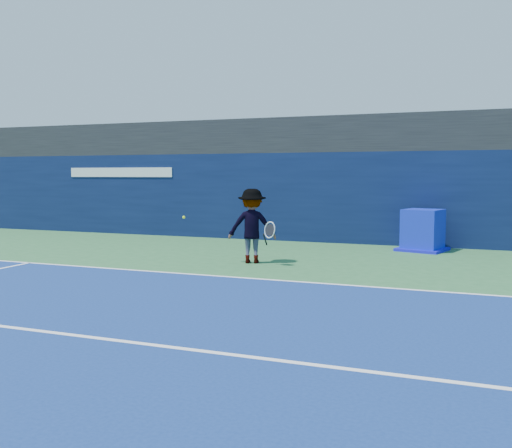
% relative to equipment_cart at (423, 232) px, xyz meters
% --- Properties ---
extents(ground, '(80.00, 80.00, 0.00)m').
position_rel_equipment_cart_xyz_m(ground, '(-4.21, -9.14, -0.56)').
color(ground, '#2C6335').
rests_on(ground, ground).
extents(baseline, '(24.00, 0.10, 0.01)m').
position_rel_equipment_cart_xyz_m(baseline, '(-4.21, -6.14, -0.55)').
color(baseline, white).
rests_on(baseline, ground).
extents(service_line, '(24.00, 0.10, 0.01)m').
position_rel_equipment_cart_xyz_m(service_line, '(-4.21, -11.14, -0.55)').
color(service_line, white).
rests_on(service_line, ground).
extents(stadium_band, '(36.00, 3.00, 1.20)m').
position_rel_equipment_cart_xyz_m(stadium_band, '(-4.21, 2.36, 3.04)').
color(stadium_band, black).
rests_on(stadium_band, back_wall_assembly).
extents(back_wall_assembly, '(36.00, 1.03, 3.00)m').
position_rel_equipment_cart_xyz_m(back_wall_assembly, '(-4.21, 1.36, 0.94)').
color(back_wall_assembly, '#0A1539').
rests_on(back_wall_assembly, ground).
extents(equipment_cart, '(1.58, 1.58, 1.24)m').
position_rel_equipment_cart_xyz_m(equipment_cart, '(0.00, 0.00, 0.00)').
color(equipment_cart, '#0D1DB9').
rests_on(equipment_cart, ground).
extents(tennis_player, '(1.46, 1.03, 1.91)m').
position_rel_equipment_cart_xyz_m(tennis_player, '(-3.90, -4.02, 0.39)').
color(tennis_player, silver).
rests_on(tennis_player, ground).
extents(tennis_ball, '(0.07, 0.07, 0.07)m').
position_rel_equipment_cart_xyz_m(tennis_ball, '(-5.55, -4.61, 0.61)').
color(tennis_ball, '#B0DC18').
rests_on(tennis_ball, ground).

